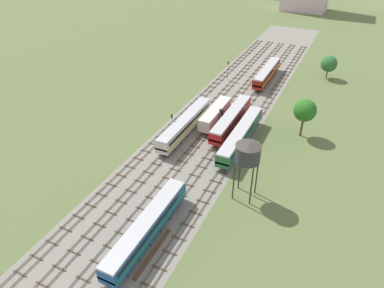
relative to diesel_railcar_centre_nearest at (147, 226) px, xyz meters
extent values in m
plane|color=#5B6B3D|center=(-4.23, 41.52, -2.60)|extent=(480.00, 480.00, 0.00)
cube|color=gray|center=(-4.23, 41.52, -2.59)|extent=(20.93, 176.00, 0.01)
cube|color=#47382D|center=(-13.42, 42.52, -2.38)|extent=(0.07, 126.00, 0.15)
cube|color=#47382D|center=(-11.98, 42.52, -2.38)|extent=(0.07, 126.00, 0.15)
cube|color=brown|center=(-12.70, -12.98, -2.53)|extent=(2.40, 0.22, 0.14)
cube|color=brown|center=(-12.70, -9.98, -2.53)|extent=(2.40, 0.22, 0.14)
cube|color=brown|center=(-12.70, -6.98, -2.53)|extent=(2.40, 0.22, 0.14)
cube|color=brown|center=(-12.70, -3.98, -2.53)|extent=(2.40, 0.22, 0.14)
cube|color=brown|center=(-12.70, -0.98, -2.53)|extent=(2.40, 0.22, 0.14)
cube|color=brown|center=(-12.70, 2.02, -2.53)|extent=(2.40, 0.22, 0.14)
cube|color=brown|center=(-12.70, 5.02, -2.53)|extent=(2.40, 0.22, 0.14)
cube|color=brown|center=(-12.70, 8.02, -2.53)|extent=(2.40, 0.22, 0.14)
cube|color=brown|center=(-12.70, 11.02, -2.53)|extent=(2.40, 0.22, 0.14)
cube|color=brown|center=(-12.70, 14.02, -2.53)|extent=(2.40, 0.22, 0.14)
cube|color=brown|center=(-12.70, 17.02, -2.53)|extent=(2.40, 0.22, 0.14)
cube|color=brown|center=(-12.70, 20.02, -2.53)|extent=(2.40, 0.22, 0.14)
cube|color=brown|center=(-12.70, 23.02, -2.53)|extent=(2.40, 0.22, 0.14)
cube|color=brown|center=(-12.70, 26.02, -2.53)|extent=(2.40, 0.22, 0.14)
cube|color=brown|center=(-12.70, 29.02, -2.53)|extent=(2.40, 0.22, 0.14)
cube|color=brown|center=(-12.70, 32.02, -2.53)|extent=(2.40, 0.22, 0.14)
cube|color=brown|center=(-12.70, 35.02, -2.53)|extent=(2.40, 0.22, 0.14)
cube|color=brown|center=(-12.70, 38.02, -2.53)|extent=(2.40, 0.22, 0.14)
cube|color=brown|center=(-12.70, 41.02, -2.53)|extent=(2.40, 0.22, 0.14)
cube|color=brown|center=(-12.70, 44.02, -2.53)|extent=(2.40, 0.22, 0.14)
cube|color=brown|center=(-12.70, 47.02, -2.53)|extent=(2.40, 0.22, 0.14)
cube|color=brown|center=(-12.70, 50.02, -2.53)|extent=(2.40, 0.22, 0.14)
cube|color=brown|center=(-12.70, 53.02, -2.53)|extent=(2.40, 0.22, 0.14)
cube|color=brown|center=(-12.70, 56.02, -2.53)|extent=(2.40, 0.22, 0.14)
cube|color=brown|center=(-12.70, 59.02, -2.53)|extent=(2.40, 0.22, 0.14)
cube|color=brown|center=(-12.70, 62.02, -2.53)|extent=(2.40, 0.22, 0.14)
cube|color=brown|center=(-12.70, 65.02, -2.53)|extent=(2.40, 0.22, 0.14)
cube|color=brown|center=(-12.70, 68.02, -2.53)|extent=(2.40, 0.22, 0.14)
cube|color=brown|center=(-12.70, 71.02, -2.53)|extent=(2.40, 0.22, 0.14)
cube|color=brown|center=(-12.70, 74.02, -2.53)|extent=(2.40, 0.22, 0.14)
cube|color=brown|center=(-12.70, 77.02, -2.53)|extent=(2.40, 0.22, 0.14)
cube|color=brown|center=(-12.70, 80.02, -2.53)|extent=(2.40, 0.22, 0.14)
cube|color=brown|center=(-12.70, 83.02, -2.53)|extent=(2.40, 0.22, 0.14)
cube|color=brown|center=(-12.70, 86.02, -2.53)|extent=(2.40, 0.22, 0.14)
cube|color=brown|center=(-12.70, 89.02, -2.53)|extent=(2.40, 0.22, 0.14)
cube|color=brown|center=(-12.70, 92.02, -2.53)|extent=(2.40, 0.22, 0.14)
cube|color=brown|center=(-12.70, 95.02, -2.53)|extent=(2.40, 0.22, 0.14)
cube|color=brown|center=(-12.70, 98.02, -2.53)|extent=(2.40, 0.22, 0.14)
cube|color=brown|center=(-12.70, 101.02, -2.53)|extent=(2.40, 0.22, 0.14)
cube|color=brown|center=(-12.70, 104.02, -2.53)|extent=(2.40, 0.22, 0.14)
cube|color=#47382D|center=(-9.18, 42.52, -2.38)|extent=(0.07, 126.00, 0.15)
cube|color=#47382D|center=(-7.75, 42.52, -2.38)|extent=(0.07, 126.00, 0.15)
cube|color=brown|center=(-8.47, -12.98, -2.53)|extent=(2.40, 0.22, 0.14)
cube|color=brown|center=(-8.47, -9.98, -2.53)|extent=(2.40, 0.22, 0.14)
cube|color=brown|center=(-8.47, -6.98, -2.53)|extent=(2.40, 0.22, 0.14)
cube|color=brown|center=(-8.47, -3.98, -2.53)|extent=(2.40, 0.22, 0.14)
cube|color=brown|center=(-8.47, -0.98, -2.53)|extent=(2.40, 0.22, 0.14)
cube|color=brown|center=(-8.47, 2.02, -2.53)|extent=(2.40, 0.22, 0.14)
cube|color=brown|center=(-8.47, 5.02, -2.53)|extent=(2.40, 0.22, 0.14)
cube|color=brown|center=(-8.47, 8.02, -2.53)|extent=(2.40, 0.22, 0.14)
cube|color=brown|center=(-8.47, 11.02, -2.53)|extent=(2.40, 0.22, 0.14)
cube|color=brown|center=(-8.47, 14.02, -2.53)|extent=(2.40, 0.22, 0.14)
cube|color=brown|center=(-8.47, 17.02, -2.53)|extent=(2.40, 0.22, 0.14)
cube|color=brown|center=(-8.47, 20.02, -2.53)|extent=(2.40, 0.22, 0.14)
cube|color=brown|center=(-8.47, 23.02, -2.53)|extent=(2.40, 0.22, 0.14)
cube|color=brown|center=(-8.47, 26.02, -2.53)|extent=(2.40, 0.22, 0.14)
cube|color=brown|center=(-8.47, 29.02, -2.53)|extent=(2.40, 0.22, 0.14)
cube|color=brown|center=(-8.47, 32.02, -2.53)|extent=(2.40, 0.22, 0.14)
cube|color=brown|center=(-8.47, 35.02, -2.53)|extent=(2.40, 0.22, 0.14)
cube|color=brown|center=(-8.47, 38.02, -2.53)|extent=(2.40, 0.22, 0.14)
cube|color=brown|center=(-8.47, 41.02, -2.53)|extent=(2.40, 0.22, 0.14)
cube|color=brown|center=(-8.47, 44.02, -2.53)|extent=(2.40, 0.22, 0.14)
cube|color=brown|center=(-8.47, 47.02, -2.53)|extent=(2.40, 0.22, 0.14)
cube|color=brown|center=(-8.47, 50.02, -2.53)|extent=(2.40, 0.22, 0.14)
cube|color=brown|center=(-8.47, 53.02, -2.53)|extent=(2.40, 0.22, 0.14)
cube|color=brown|center=(-8.47, 56.02, -2.53)|extent=(2.40, 0.22, 0.14)
cube|color=brown|center=(-8.47, 59.02, -2.53)|extent=(2.40, 0.22, 0.14)
cube|color=brown|center=(-8.47, 62.02, -2.53)|extent=(2.40, 0.22, 0.14)
cube|color=brown|center=(-8.47, 65.02, -2.53)|extent=(2.40, 0.22, 0.14)
cube|color=brown|center=(-8.47, 68.02, -2.53)|extent=(2.40, 0.22, 0.14)
cube|color=brown|center=(-8.47, 71.02, -2.53)|extent=(2.40, 0.22, 0.14)
cube|color=brown|center=(-8.47, 74.02, -2.53)|extent=(2.40, 0.22, 0.14)
cube|color=brown|center=(-8.47, 77.02, -2.53)|extent=(2.40, 0.22, 0.14)
cube|color=brown|center=(-8.47, 80.02, -2.53)|extent=(2.40, 0.22, 0.14)
cube|color=brown|center=(-8.47, 83.02, -2.53)|extent=(2.40, 0.22, 0.14)
cube|color=brown|center=(-8.47, 86.02, -2.53)|extent=(2.40, 0.22, 0.14)
cube|color=brown|center=(-8.47, 89.02, -2.53)|extent=(2.40, 0.22, 0.14)
cube|color=brown|center=(-8.47, 92.02, -2.53)|extent=(2.40, 0.22, 0.14)
cube|color=brown|center=(-8.47, 95.02, -2.53)|extent=(2.40, 0.22, 0.14)
cube|color=brown|center=(-8.47, 98.02, -2.53)|extent=(2.40, 0.22, 0.14)
cube|color=brown|center=(-8.47, 101.02, -2.53)|extent=(2.40, 0.22, 0.14)
cube|color=brown|center=(-8.47, 104.02, -2.53)|extent=(2.40, 0.22, 0.14)
cube|color=#47382D|center=(-4.95, 42.52, -2.38)|extent=(0.07, 126.00, 0.15)
cube|color=#47382D|center=(-3.52, 42.52, -2.38)|extent=(0.07, 126.00, 0.15)
cube|color=brown|center=(-4.23, -9.98, -2.53)|extent=(2.40, 0.22, 0.14)
cube|color=brown|center=(-4.23, -6.98, -2.53)|extent=(2.40, 0.22, 0.14)
cube|color=brown|center=(-4.23, -3.98, -2.53)|extent=(2.40, 0.22, 0.14)
cube|color=brown|center=(-4.23, -0.98, -2.53)|extent=(2.40, 0.22, 0.14)
cube|color=brown|center=(-4.23, 2.02, -2.53)|extent=(2.40, 0.22, 0.14)
cube|color=brown|center=(-4.23, 5.02, -2.53)|extent=(2.40, 0.22, 0.14)
cube|color=brown|center=(-4.23, 8.02, -2.53)|extent=(2.40, 0.22, 0.14)
cube|color=brown|center=(-4.23, 11.02, -2.53)|extent=(2.40, 0.22, 0.14)
cube|color=brown|center=(-4.23, 14.02, -2.53)|extent=(2.40, 0.22, 0.14)
cube|color=brown|center=(-4.23, 17.02, -2.53)|extent=(2.40, 0.22, 0.14)
cube|color=brown|center=(-4.23, 20.02, -2.53)|extent=(2.40, 0.22, 0.14)
cube|color=brown|center=(-4.23, 23.02, -2.53)|extent=(2.40, 0.22, 0.14)
cube|color=brown|center=(-4.23, 26.02, -2.53)|extent=(2.40, 0.22, 0.14)
cube|color=brown|center=(-4.23, 29.02, -2.53)|extent=(2.40, 0.22, 0.14)
cube|color=brown|center=(-4.23, 32.02, -2.53)|extent=(2.40, 0.22, 0.14)
cube|color=brown|center=(-4.23, 35.02, -2.53)|extent=(2.40, 0.22, 0.14)
cube|color=brown|center=(-4.23, 38.02, -2.53)|extent=(2.40, 0.22, 0.14)
cube|color=brown|center=(-4.23, 41.02, -2.53)|extent=(2.40, 0.22, 0.14)
cube|color=brown|center=(-4.23, 44.02, -2.53)|extent=(2.40, 0.22, 0.14)
cube|color=brown|center=(-4.23, 47.02, -2.53)|extent=(2.40, 0.22, 0.14)
cube|color=brown|center=(-4.23, 50.02, -2.53)|extent=(2.40, 0.22, 0.14)
cube|color=brown|center=(-4.23, 53.02, -2.53)|extent=(2.40, 0.22, 0.14)
cube|color=brown|center=(-4.23, 56.02, -2.53)|extent=(2.40, 0.22, 0.14)
cube|color=brown|center=(-4.23, 59.02, -2.53)|extent=(2.40, 0.22, 0.14)
cube|color=brown|center=(-4.23, 62.02, -2.53)|extent=(2.40, 0.22, 0.14)
cube|color=brown|center=(-4.23, 65.02, -2.53)|extent=(2.40, 0.22, 0.14)
cube|color=brown|center=(-4.23, 68.02, -2.53)|extent=(2.40, 0.22, 0.14)
cube|color=brown|center=(-4.23, 71.02, -2.53)|extent=(2.40, 0.22, 0.14)
cube|color=brown|center=(-4.23, 74.02, -2.53)|extent=(2.40, 0.22, 0.14)
cube|color=brown|center=(-4.23, 77.02, -2.53)|extent=(2.40, 0.22, 0.14)
cube|color=brown|center=(-4.23, 80.02, -2.53)|extent=(2.40, 0.22, 0.14)
cube|color=brown|center=(-4.23, 83.02, -2.53)|extent=(2.40, 0.22, 0.14)
cube|color=brown|center=(-4.23, 86.02, -2.53)|extent=(2.40, 0.22, 0.14)
cube|color=brown|center=(-4.23, 89.02, -2.53)|extent=(2.40, 0.22, 0.14)
cube|color=brown|center=(-4.23, 92.02, -2.53)|extent=(2.40, 0.22, 0.14)
cube|color=brown|center=(-4.23, 95.02, -2.53)|extent=(2.40, 0.22, 0.14)
cube|color=brown|center=(-4.23, 98.02, -2.53)|extent=(2.40, 0.22, 0.14)
cube|color=brown|center=(-4.23, 101.02, -2.53)|extent=(2.40, 0.22, 0.14)
cube|color=brown|center=(-4.23, 104.02, -2.53)|extent=(2.40, 0.22, 0.14)
cube|color=#47382D|center=(-0.72, 42.52, -2.38)|extent=(0.07, 126.00, 0.15)
cube|color=#47382D|center=(0.72, 42.52, -2.38)|extent=(0.07, 126.00, 0.15)
cube|color=brown|center=(0.00, -6.98, -2.53)|extent=(2.40, 0.22, 0.14)
cube|color=brown|center=(0.00, -3.98, -2.53)|extent=(2.40, 0.22, 0.14)
cube|color=brown|center=(0.00, -0.98, -2.53)|extent=(2.40, 0.22, 0.14)
cube|color=brown|center=(0.00, 2.02, -2.53)|extent=(2.40, 0.22, 0.14)
cube|color=brown|center=(0.00, 5.02, -2.53)|extent=(2.40, 0.22, 0.14)
cube|color=brown|center=(0.00, 8.02, -2.53)|extent=(2.40, 0.22, 0.14)
cube|color=brown|center=(0.00, 11.02, -2.53)|extent=(2.40, 0.22, 0.14)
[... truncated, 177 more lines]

